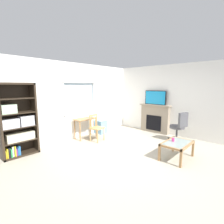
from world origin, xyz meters
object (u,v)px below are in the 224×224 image
Objects in this scene: bookshelf at (17,123)px; sippy_cup at (173,140)px; plastic_drawer_unit at (101,127)px; fireplace at (155,118)px; tv at (155,98)px; office_chair at (179,125)px; wooden_chair at (96,127)px; desk_under_window at (86,122)px; coffee_table at (177,145)px.

bookshelf reaches higher than sippy_cup.
sippy_cup is at bearing -95.55° from plastic_drawer_unit.
tv reaches higher than fireplace.
sippy_cup is at bearing -164.97° from office_chair.
bookshelf is 1.53× the size of fireplace.
office_chair is (1.83, -2.09, 0.09)m from wooden_chair.
desk_under_window is 0.85m from plastic_drawer_unit.
sippy_cup is at bearing -79.66° from wooden_chair.
fireplace is 2.49m from coffee_table.
wooden_chair is at bearing 158.04° from fireplace.
desk_under_window is at bearing -2.95° from bookshelf.
wooden_chair is 1.76× the size of plastic_drawer_unit.
desk_under_window is 2.86m from tv.
bookshelf is at bearing 177.05° from desk_under_window.
wooden_chair is at bearing 157.88° from tv.
plastic_drawer_unit is at bearing 112.17° from office_chair.
coffee_table is at bearing -160.77° from office_chair.
bookshelf reaches higher than fireplace.
sippy_cup is at bearing -140.16° from tv.
bookshelf reaches higher than tv.
tv is (2.33, -1.44, 0.82)m from desk_under_window.
bookshelf reaches higher than desk_under_window.
tv is (1.54, -1.49, 1.14)m from plastic_drawer_unit.
desk_under_window is at bearing 99.43° from sippy_cup.
office_chair is at bearing -111.62° from tv.
bookshelf is at bearing 146.11° from office_chair.
sippy_cup is at bearing 86.27° from coffee_table.
office_chair is at bearing -33.89° from bookshelf.
fireplace reaches higher than coffee_table.
wooden_chair is 1.03× the size of tv.
office_chair is 11.11× the size of sippy_cup.
coffee_table is at bearing -81.04° from desk_under_window.
wooden_chair is 2.49m from fireplace.
fireplace is 2.41m from sippy_cup.
bookshelf reaches higher than coffee_table.
coffee_table is (-1.86, -1.65, -0.20)m from fireplace.
plastic_drawer_unit is 2.43m from tv.
fireplace reaches higher than plastic_drawer_unit.
plastic_drawer_unit is at bearing 84.52° from coffee_table.
bookshelf is 4.10m from sippy_cup.
desk_under_window is at bearing 148.43° from fireplace.
tv is (4.51, -1.56, 0.52)m from bookshelf.
fireplace is (2.31, -0.93, 0.10)m from wooden_chair.
fireplace is 14.05× the size of sippy_cup.
sippy_cup reaches higher than plastic_drawer_unit.
fireplace is 1.26× the size of office_chair.
bookshelf reaches higher than wooden_chair.
wooden_chair is at bearing 100.34° from sippy_cup.
bookshelf reaches higher than plastic_drawer_unit.
desk_under_window is 0.94× the size of tv.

